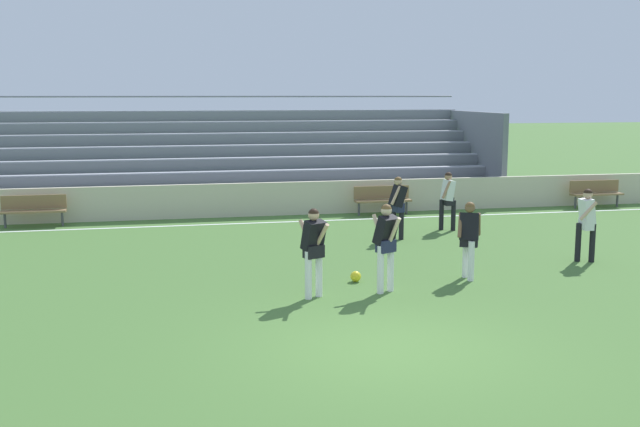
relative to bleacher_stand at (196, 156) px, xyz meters
name	(u,v)px	position (x,y,z in m)	size (l,w,h in m)	color
ground_plane	(388,348)	(2.01, -16.01, -1.64)	(160.00, 160.00, 0.00)	#477033
field_line_sideline	(273,222)	(2.01, -4.48, -1.64)	(44.00, 0.12, 0.01)	white
sideline_wall	(267,199)	(2.01, -3.18, -1.12)	(48.00, 0.16, 1.04)	beige
bleacher_stand	(196,156)	(0.00, 0.00, 0.00)	(20.81, 5.30, 3.70)	#9EA3AD
bench_far_left	(34,208)	(-4.83, -3.73, -1.09)	(1.80, 0.40, 0.90)	olive
bench_near_wall_gap	(596,191)	(13.08, -3.73, -1.09)	(1.80, 0.40, 0.90)	olive
bench_far_right	(382,197)	(5.61, -3.73, -1.09)	(1.80, 0.40, 0.90)	olive
player_dark_on_ball	(314,245)	(1.49, -12.98, -0.63)	(0.49, 0.67, 1.70)	white
player_dark_trailing_run	(386,240)	(2.92, -12.88, -0.61)	(0.51, 0.61, 1.72)	white
player_white_overlapping	(448,196)	(6.58, -6.78, -0.67)	(0.51, 0.44, 1.64)	black
player_dark_wide_right	(469,234)	(4.90, -12.22, -0.69)	(0.60, 0.45, 1.61)	white
player_dark_challenging	(398,202)	(4.82, -7.73, -0.66)	(0.53, 0.47, 1.65)	black
player_white_dropping_back	(587,219)	(8.15, -11.25, -0.65)	(0.57, 0.49, 1.67)	black
soccer_ball	(356,276)	(2.57, -11.97, -1.53)	(0.22, 0.22, 0.22)	yellow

